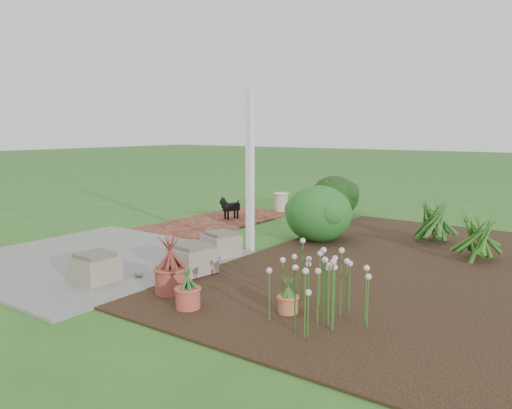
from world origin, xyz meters
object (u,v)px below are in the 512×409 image
Objects in this scene: stone_trough_near at (95,269)px; evergreen_shrub at (319,212)px; black_dog at (230,206)px; cream_ceramic_urn at (281,202)px.

evergreen_shrub is at bearing 73.53° from stone_trough_near.
stone_trough_near is 0.91× the size of black_dog.
evergreen_shrub reaches higher than cream_ceramic_urn.
cream_ceramic_urn reaches higher than stone_trough_near.
cream_ceramic_urn is (0.33, 1.50, -0.06)m from black_dog.
black_dog is at bearing 107.36° from stone_trough_near.
stone_trough_near is 6.00m from cream_ceramic_urn.
stone_trough_near is 1.13× the size of cream_ceramic_urn.
stone_trough_near is at bearing -79.93° from cream_ceramic_urn.
cream_ceramic_urn is (-1.05, 5.90, 0.05)m from stone_trough_near.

